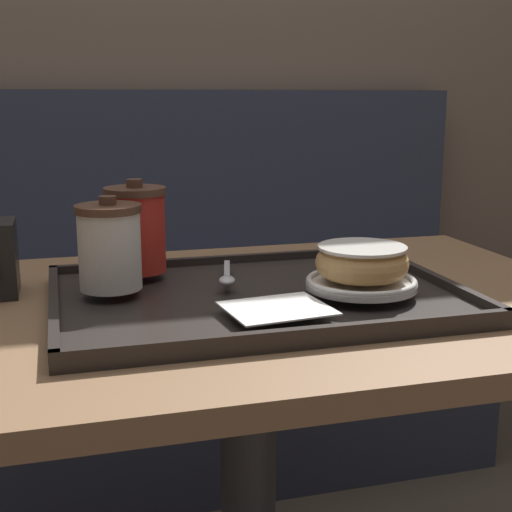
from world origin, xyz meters
TOP-DOWN VIEW (x-y plane):
  - wall_behind at (0.00, 1.10)m, footprint 8.00×0.05m
  - booth_bench at (0.18, 0.87)m, footprint 1.35×0.44m
  - cafe_table at (0.00, 0.00)m, footprint 0.99×0.66m
  - serving_tray at (0.01, -0.02)m, footprint 0.53×0.38m
  - napkin_paper at (0.00, -0.13)m, footprint 0.13×0.12m
  - coffee_cup_front at (-0.18, 0.01)m, footprint 0.09×0.09m
  - coffee_cup_rear at (-0.14, 0.10)m, footprint 0.09×0.09m
  - plate_with_chocolate_donut at (0.13, -0.07)m, footprint 0.15×0.15m
  - donut_chocolate_glazed at (0.13, -0.07)m, footprint 0.12×0.12m
  - spoon at (-0.03, 0.01)m, footprint 0.05×0.14m

SIDE VIEW (x-z plane):
  - booth_bench at x=0.18m, z-range -0.18..0.82m
  - cafe_table at x=0.00m, z-range 0.20..0.92m
  - serving_tray at x=0.01m, z-range 0.71..0.73m
  - napkin_paper at x=0.00m, z-range 0.74..0.74m
  - spoon at x=-0.03m, z-range 0.74..0.75m
  - plate_with_chocolate_donut at x=0.13m, z-range 0.74..0.75m
  - donut_chocolate_glazed at x=0.13m, z-range 0.75..0.79m
  - coffee_cup_front at x=-0.18m, z-range 0.73..0.86m
  - coffee_cup_rear at x=-0.14m, z-range 0.73..0.87m
  - wall_behind at x=0.00m, z-range 0.00..2.40m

